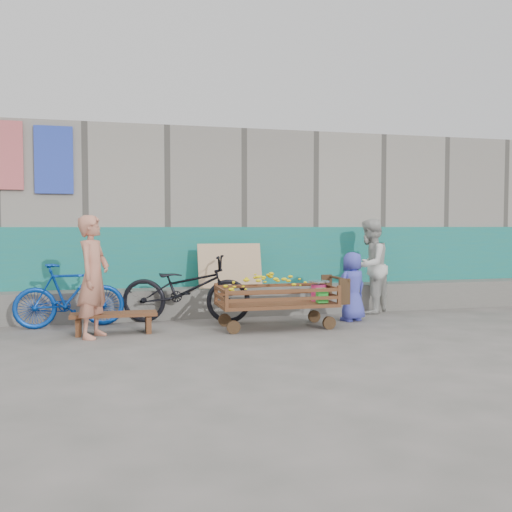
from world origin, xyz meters
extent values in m
plane|color=#54534D|center=(0.00, 0.00, 0.00)|extent=(80.00, 80.00, 0.00)
cube|color=gray|center=(0.00, 4.10, 1.50)|extent=(12.00, 3.00, 3.00)
cube|color=#177A7E|center=(0.00, 2.58, 0.70)|extent=(12.00, 0.03, 1.40)
cube|color=#605D58|center=(0.00, 2.35, 0.23)|extent=(12.00, 0.50, 0.45)
cube|color=tan|center=(0.30, 2.22, 0.80)|extent=(1.00, 0.19, 0.68)
cube|color=#D65D62|center=(-3.00, 2.56, 2.45)|extent=(0.55, 0.03, 1.00)
cube|color=blue|center=(-2.30, 2.56, 2.40)|extent=(0.55, 0.03, 1.00)
cube|color=#512E1A|center=(0.72, 1.10, 0.34)|extent=(1.61, 0.80, 0.04)
cylinder|color=#311D14|center=(0.05, 0.80, 0.09)|extent=(0.18, 0.05, 0.18)
cube|color=#512E1A|center=(-0.06, 0.72, 0.48)|extent=(0.04, 0.04, 0.25)
cylinder|color=#311D14|center=(0.05, 1.39, 0.09)|extent=(0.18, 0.05, 0.18)
cube|color=#512E1A|center=(-0.06, 1.47, 0.48)|extent=(0.04, 0.04, 0.25)
cylinder|color=#311D14|center=(1.39, 0.80, 0.09)|extent=(0.18, 0.05, 0.18)
cube|color=#512E1A|center=(1.50, 0.72, 0.48)|extent=(0.04, 0.04, 0.25)
cylinder|color=#311D14|center=(1.39, 1.39, 0.09)|extent=(0.18, 0.05, 0.18)
cube|color=#512E1A|center=(1.50, 1.47, 0.48)|extent=(0.04, 0.04, 0.25)
cube|color=#512E1A|center=(0.72, 0.72, 0.45)|extent=(1.56, 0.04, 0.04)
cube|color=#512E1A|center=(0.72, 0.72, 0.55)|extent=(1.56, 0.04, 0.04)
cube|color=#512E1A|center=(0.72, 1.47, 0.45)|extent=(1.56, 0.04, 0.04)
cube|color=#512E1A|center=(0.72, 1.47, 0.55)|extent=(1.56, 0.04, 0.04)
cube|color=#512E1A|center=(-0.06, 1.10, 0.45)|extent=(0.04, 0.75, 0.04)
cube|color=#512E1A|center=(-0.06, 1.10, 0.55)|extent=(0.04, 0.75, 0.04)
cube|color=#512E1A|center=(1.50, 1.10, 0.45)|extent=(0.04, 0.75, 0.04)
cube|color=#512E1A|center=(1.50, 1.10, 0.55)|extent=(0.04, 0.75, 0.04)
cylinder|color=#311D14|center=(1.66, 1.10, 0.67)|extent=(0.04, 0.72, 0.04)
cube|color=#311D14|center=(1.60, 1.43, 0.52)|extent=(0.16, 0.04, 0.36)
cube|color=#311D14|center=(1.60, 0.77, 0.52)|extent=(0.16, 0.04, 0.36)
ellipsoid|color=yellow|center=(0.63, 1.10, 0.55)|extent=(1.16, 0.63, 0.39)
cylinder|color=#E72971|center=(1.34, 1.10, 0.47)|extent=(0.21, 0.21, 0.23)
cylinder|color=silver|center=(1.34, 1.10, 0.60)|extent=(0.03, 0.03, 0.05)
cylinder|color=silver|center=(1.34, 1.10, 0.63)|extent=(0.30, 0.30, 0.02)
cube|color=green|center=(1.30, 0.85, 0.47)|extent=(0.14, 0.11, 0.20)
cube|color=#512E1A|center=(-1.47, 1.21, 0.26)|extent=(1.11, 0.33, 0.04)
cube|color=#512E1A|center=(-1.92, 1.21, 0.11)|extent=(0.07, 0.31, 0.22)
cube|color=#512E1A|center=(-1.03, 1.21, 0.11)|extent=(0.07, 0.31, 0.22)
imported|color=tan|center=(-1.72, 1.01, 0.78)|extent=(0.57, 0.67, 1.55)
imported|color=beige|center=(2.59, 2.04, 0.77)|extent=(0.94, 0.93, 1.53)
imported|color=#4249BE|center=(1.99, 1.38, 0.52)|extent=(0.59, 0.49, 1.03)
imported|color=black|center=(-0.44, 1.85, 0.50)|extent=(2.00, 1.20, 0.99)
imported|color=#0A38A1|center=(-2.06, 1.85, 0.45)|extent=(1.53, 0.58, 0.90)
camera|label=1|loc=(-1.51, -6.45, 1.41)|focal=40.00mm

